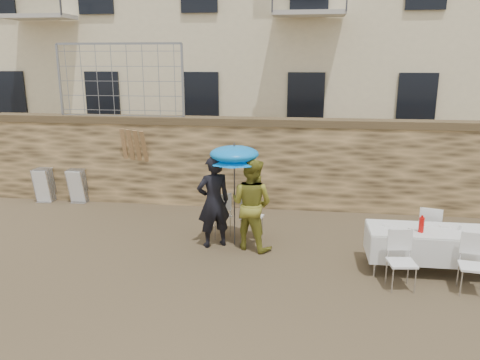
# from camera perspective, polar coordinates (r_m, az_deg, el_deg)

# --- Properties ---
(ground) EXTENTS (80.00, 80.00, 0.00)m
(ground) POSITION_cam_1_polar(r_m,az_deg,el_deg) (7.51, -5.50, -14.60)
(ground) COLOR brown
(ground) RESTS_ON ground
(stone_wall) EXTENTS (13.00, 0.50, 2.20)m
(stone_wall) POSITION_cam_1_polar(r_m,az_deg,el_deg) (11.75, -0.07, 2.08)
(stone_wall) COLOR olive
(stone_wall) RESTS_ON ground
(chain_link_fence) EXTENTS (3.20, 0.06, 1.80)m
(chain_link_fence) POSITION_cam_1_polar(r_m,az_deg,el_deg) (12.26, -14.40, 11.59)
(chain_link_fence) COLOR gray
(chain_link_fence) RESTS_ON stone_wall
(man_suit) EXTENTS (0.80, 0.72, 1.84)m
(man_suit) POSITION_cam_1_polar(r_m,az_deg,el_deg) (9.21, -3.24, -2.66)
(man_suit) COLOR black
(man_suit) RESTS_ON ground
(woman_dress) EXTENTS (1.08, 0.98, 1.82)m
(woman_dress) POSITION_cam_1_polar(r_m,az_deg,el_deg) (9.10, 1.41, -2.95)
(woman_dress) COLOR gold
(woman_dress) RESTS_ON ground
(umbrella) EXTENTS (0.99, 0.99, 1.92)m
(umbrella) POSITION_cam_1_polar(r_m,az_deg,el_deg) (9.01, -0.70, 2.78)
(umbrella) COLOR #3F3F44
(umbrella) RESTS_ON ground
(couple_chair_left) EXTENTS (0.67, 0.67, 0.96)m
(couple_chair_left) POSITION_cam_1_polar(r_m,az_deg,el_deg) (9.86, -2.59, -4.18)
(couple_chair_left) COLOR white
(couple_chair_left) RESTS_ON ground
(couple_chair_right) EXTENTS (0.57, 0.57, 0.96)m
(couple_chair_right) POSITION_cam_1_polar(r_m,az_deg,el_deg) (9.76, 1.46, -4.36)
(couple_chair_right) COLOR white
(couple_chair_right) RESTS_ON ground
(banquet_table) EXTENTS (2.10, 0.85, 0.78)m
(banquet_table) POSITION_cam_1_polar(r_m,az_deg,el_deg) (8.82, 22.19, -5.88)
(banquet_table) COLOR silver
(banquet_table) RESTS_ON ground
(soda_bottle) EXTENTS (0.09, 0.09, 0.26)m
(soda_bottle) POSITION_cam_1_polar(r_m,az_deg,el_deg) (8.57, 21.24, -5.13)
(soda_bottle) COLOR red
(soda_bottle) RESTS_ON banquet_table
(table_chair_front_left) EXTENTS (0.54, 0.54, 0.96)m
(table_chair_front_left) POSITION_cam_1_polar(r_m,az_deg,el_deg) (8.09, 19.12, -9.34)
(table_chair_front_left) COLOR white
(table_chair_front_left) RESTS_ON ground
(table_chair_front_right) EXTENTS (0.54, 0.54, 0.96)m
(table_chair_front_right) POSITION_cam_1_polar(r_m,az_deg,el_deg) (8.39, 26.60, -9.28)
(table_chair_front_right) COLOR white
(table_chair_front_right) RESTS_ON ground
(table_chair_back) EXTENTS (0.59, 0.59, 0.96)m
(table_chair_back) POSITION_cam_1_polar(r_m,az_deg,el_deg) (9.68, 22.08, -5.65)
(table_chair_back) COLOR white
(table_chair_back) RESTS_ON ground
(chair_stack_left) EXTENTS (0.46, 0.47, 0.92)m
(chair_stack_left) POSITION_cam_1_polar(r_m,az_deg,el_deg) (13.33, -22.39, -0.36)
(chair_stack_left) COLOR white
(chair_stack_left) RESTS_ON ground
(chair_stack_right) EXTENTS (0.46, 0.40, 0.92)m
(chair_stack_right) POSITION_cam_1_polar(r_m,az_deg,el_deg) (12.90, -18.93, -0.51)
(chair_stack_right) COLOR white
(chair_stack_right) RESTS_ON ground
(wood_planks) EXTENTS (0.70, 0.20, 2.00)m
(wood_planks) POSITION_cam_1_polar(r_m,az_deg,el_deg) (12.21, -12.25, 1.74)
(wood_planks) COLOR #A37749
(wood_planks) RESTS_ON ground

